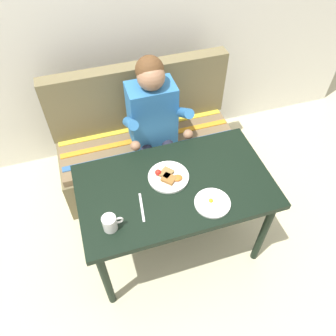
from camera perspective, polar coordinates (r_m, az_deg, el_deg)
ground_plane at (r=2.67m, az=0.99°, el=-12.54°), size 8.00×8.00×0.00m
back_wall at (r=2.72m, az=-7.88°, el=25.87°), size 4.40×0.10×2.60m
table at (r=2.13m, az=1.21°, el=-4.19°), size 1.20×0.70×0.73m
couch at (r=2.85m, az=-3.71°, el=3.74°), size 1.44×0.56×1.00m
person at (r=2.45m, az=-2.28°, el=7.93°), size 0.45×0.61×1.21m
plate_breakfast at (r=2.08m, az=0.05°, el=-1.46°), size 0.26×0.26×0.05m
plate_eggs at (r=1.99m, az=7.55°, el=-5.88°), size 0.21×0.21×0.04m
coffee_mug at (r=1.87m, az=-9.83°, el=-9.17°), size 0.12×0.08×0.10m
knife at (r=1.96m, az=-4.48°, el=-6.67°), size 0.04×0.20×0.00m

